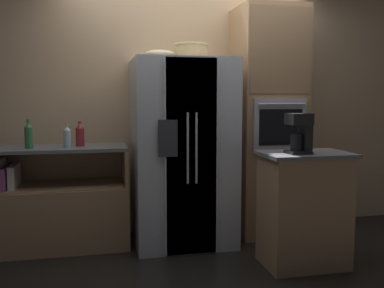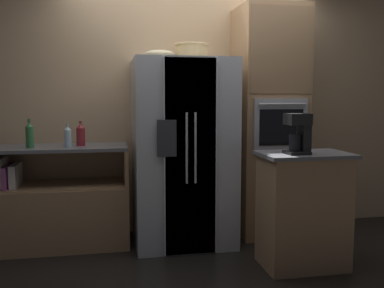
{
  "view_description": "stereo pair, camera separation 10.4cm",
  "coord_description": "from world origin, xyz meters",
  "px_view_note": "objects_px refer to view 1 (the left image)",
  "views": [
    {
      "loc": [
        -0.94,
        -3.93,
        1.39
      ],
      "look_at": [
        -0.07,
        -0.07,
        0.96
      ],
      "focal_mm": 40.0,
      "sensor_mm": 36.0,
      "label": 1
    },
    {
      "loc": [
        -0.83,
        -3.96,
        1.39
      ],
      "look_at": [
        -0.07,
        -0.07,
        0.96
      ],
      "focal_mm": 40.0,
      "sensor_mm": 36.0,
      "label": 2
    }
  ],
  "objects_px": {
    "fruit_bowl": "(159,54)",
    "bottle_tall": "(67,137)",
    "refrigerator": "(183,152)",
    "coffee_maker": "(301,132)",
    "bottle_wide": "(29,135)",
    "bottle_short": "(80,135)",
    "wicker_basket": "(191,51)",
    "wall_oven": "(267,122)"
  },
  "relations": [
    {
      "from": "refrigerator",
      "to": "bottle_short",
      "type": "bearing_deg",
      "value": 174.03
    },
    {
      "from": "wall_oven",
      "to": "coffee_maker",
      "type": "height_order",
      "value": "wall_oven"
    },
    {
      "from": "wall_oven",
      "to": "bottle_wide",
      "type": "height_order",
      "value": "wall_oven"
    },
    {
      "from": "fruit_bowl",
      "to": "bottle_tall",
      "type": "height_order",
      "value": "fruit_bowl"
    },
    {
      "from": "refrigerator",
      "to": "fruit_bowl",
      "type": "distance_m",
      "value": 0.94
    },
    {
      "from": "wicker_basket",
      "to": "bottle_wide",
      "type": "xyz_separation_m",
      "value": [
        -1.46,
        0.04,
        -0.76
      ]
    },
    {
      "from": "refrigerator",
      "to": "bottle_tall",
      "type": "relative_size",
      "value": 8.1
    },
    {
      "from": "bottle_short",
      "to": "coffee_maker",
      "type": "xyz_separation_m",
      "value": [
        1.73,
        -0.95,
        0.07
      ]
    },
    {
      "from": "wicker_basket",
      "to": "bottle_tall",
      "type": "xyz_separation_m",
      "value": [
        -1.13,
        0.03,
        -0.78
      ]
    },
    {
      "from": "refrigerator",
      "to": "wall_oven",
      "type": "xyz_separation_m",
      "value": [
        0.9,
        0.1,
        0.27
      ]
    },
    {
      "from": "refrigerator",
      "to": "fruit_bowl",
      "type": "relative_size",
      "value": 6.19
    },
    {
      "from": "fruit_bowl",
      "to": "coffee_maker",
      "type": "xyz_separation_m",
      "value": [
        1.0,
        -0.83,
        -0.66
      ]
    },
    {
      "from": "refrigerator",
      "to": "coffee_maker",
      "type": "distance_m",
      "value": 1.18
    },
    {
      "from": "bottle_tall",
      "to": "bottle_wide",
      "type": "relative_size",
      "value": 0.83
    },
    {
      "from": "coffee_maker",
      "to": "bottle_wide",
      "type": "bearing_deg",
      "value": 158.14
    },
    {
      "from": "bottle_tall",
      "to": "bottle_wide",
      "type": "height_order",
      "value": "bottle_wide"
    },
    {
      "from": "wall_oven",
      "to": "bottle_tall",
      "type": "distance_m",
      "value": 1.95
    },
    {
      "from": "bottle_short",
      "to": "refrigerator",
      "type": "bearing_deg",
      "value": -5.97
    },
    {
      "from": "coffee_maker",
      "to": "wicker_basket",
      "type": "bearing_deg",
      "value": 130.25
    },
    {
      "from": "wall_oven",
      "to": "bottle_short",
      "type": "bearing_deg",
      "value": -179.94
    },
    {
      "from": "refrigerator",
      "to": "bottle_tall",
      "type": "height_order",
      "value": "refrigerator"
    },
    {
      "from": "wall_oven",
      "to": "fruit_bowl",
      "type": "distance_m",
      "value": 1.29
    },
    {
      "from": "refrigerator",
      "to": "bottle_wide",
      "type": "bearing_deg",
      "value": 179.36
    },
    {
      "from": "fruit_bowl",
      "to": "bottle_wide",
      "type": "xyz_separation_m",
      "value": [
        -1.16,
        0.04,
        -0.73
      ]
    },
    {
      "from": "bottle_short",
      "to": "wall_oven",
      "type": "bearing_deg",
      "value": 0.06
    },
    {
      "from": "refrigerator",
      "to": "wall_oven",
      "type": "distance_m",
      "value": 0.94
    },
    {
      "from": "bottle_short",
      "to": "bottle_wide",
      "type": "bearing_deg",
      "value": -169.17
    },
    {
      "from": "coffee_maker",
      "to": "bottle_short",
      "type": "bearing_deg",
      "value": 151.16
    },
    {
      "from": "fruit_bowl",
      "to": "bottle_short",
      "type": "height_order",
      "value": "fruit_bowl"
    },
    {
      "from": "refrigerator",
      "to": "wicker_basket",
      "type": "bearing_deg",
      "value": -15.84
    },
    {
      "from": "bottle_tall",
      "to": "wall_oven",
      "type": "bearing_deg",
      "value": 2.62
    },
    {
      "from": "refrigerator",
      "to": "coffee_maker",
      "type": "height_order",
      "value": "refrigerator"
    },
    {
      "from": "refrigerator",
      "to": "fruit_bowl",
      "type": "height_order",
      "value": "fruit_bowl"
    },
    {
      "from": "refrigerator",
      "to": "coffee_maker",
      "type": "relative_size",
      "value": 5.46
    },
    {
      "from": "refrigerator",
      "to": "bottle_wide",
      "type": "distance_m",
      "value": 1.39
    },
    {
      "from": "bottle_wide",
      "to": "bottle_short",
      "type": "bearing_deg",
      "value": 10.83
    },
    {
      "from": "coffee_maker",
      "to": "fruit_bowl",
      "type": "bearing_deg",
      "value": 140.45
    },
    {
      "from": "wall_oven",
      "to": "bottle_wide",
      "type": "distance_m",
      "value": 2.28
    },
    {
      "from": "wall_oven",
      "to": "bottle_wide",
      "type": "bearing_deg",
      "value": -177.86
    },
    {
      "from": "bottle_tall",
      "to": "bottle_wide",
      "type": "bearing_deg",
      "value": 179.29
    },
    {
      "from": "wicker_basket",
      "to": "bottle_tall",
      "type": "bearing_deg",
      "value": 178.27
    },
    {
      "from": "bottle_tall",
      "to": "bottle_short",
      "type": "bearing_deg",
      "value": 38.99
    }
  ]
}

